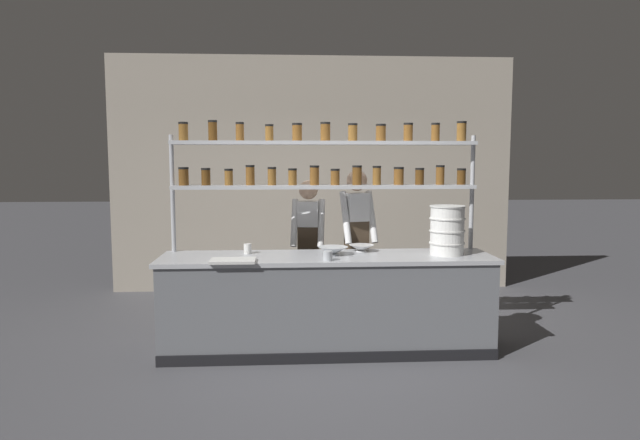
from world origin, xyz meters
The scene contains 12 objects.
ground_plane centered at (0.00, 0.00, 0.00)m, with size 40.00×40.00×0.00m, color #4C4C51.
back_wall centered at (0.00, 2.63, 1.61)m, with size 5.54×0.12×3.23m, color #9E9384.
prep_counter centered at (0.00, 0.00, 0.46)m, with size 3.14×0.76×0.92m.
spice_shelf_unit centered at (0.01, 0.33, 1.74)m, with size 3.03×0.28×2.20m.
chef_left centered at (-0.14, 0.79, 0.91)m, with size 0.39×0.31×1.60m.
chef_center centered at (0.36, 0.59, 0.99)m, with size 0.41×0.34×1.71m.
container_stack centered at (1.15, -0.01, 1.16)m, with size 0.34×0.34×0.47m.
cutting_board centered at (-0.86, -0.29, 0.93)m, with size 0.40×0.26×0.02m.
prep_bowl_near_left centered at (0.36, 0.22, 0.95)m, with size 0.25×0.25×0.07m.
prep_bowl_center_front centered at (0.06, 0.03, 0.96)m, with size 0.29×0.29×0.08m.
serving_cup_front centered at (-0.01, -0.27, 0.96)m, with size 0.08×0.08×0.09m.
serving_cup_by_board centered at (-0.76, 0.16, 0.97)m, with size 0.07×0.07×0.10m.
Camera 1 is at (-0.39, -5.31, 1.82)m, focal length 32.00 mm.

